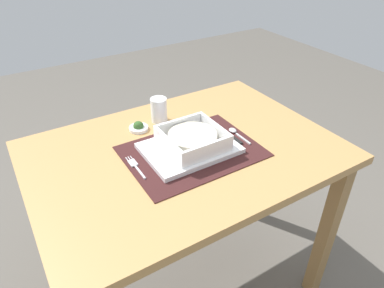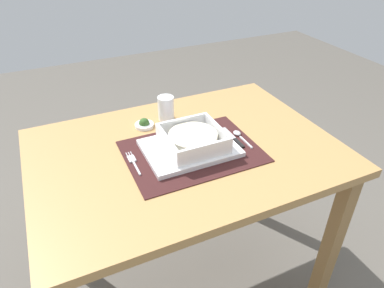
{
  "view_description": "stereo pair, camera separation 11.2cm",
  "coord_description": "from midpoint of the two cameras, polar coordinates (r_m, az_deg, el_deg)",
  "views": [
    {
      "loc": [
        -0.48,
        -0.83,
        1.38
      ],
      "look_at": [
        0.01,
        -0.03,
        0.75
      ],
      "focal_mm": 32.65,
      "sensor_mm": 36.0,
      "label": 1
    },
    {
      "loc": [
        -0.38,
        -0.88,
        1.38
      ],
      "look_at": [
        0.01,
        -0.03,
        0.75
      ],
      "focal_mm": 32.65,
      "sensor_mm": 36.0,
      "label": 2
    }
  ],
  "objects": [
    {
      "name": "placemat",
      "position": [
        1.14,
        2.82,
        -1.29
      ],
      "size": [
        0.43,
        0.32,
        0.0
      ],
      "primitive_type": "cube",
      "color": "#381919",
      "rests_on": "dining_table"
    },
    {
      "name": "condiment_saucer",
      "position": [
        1.27,
        -5.32,
        3.17
      ],
      "size": [
        0.07,
        0.07,
        0.04
      ],
      "color": "white",
      "rests_on": "dining_table"
    },
    {
      "name": "fork",
      "position": [
        1.09,
        -6.75,
        -2.93
      ],
      "size": [
        0.02,
        0.13,
        0.0
      ],
      "rotation": [
        0.0,
        0.0,
        -0.02
      ],
      "color": "silver",
      "rests_on": "placemat"
    },
    {
      "name": "porridge_bowl",
      "position": [
        1.13,
        3.0,
        0.67
      ],
      "size": [
        0.19,
        0.19,
        0.06
      ],
      "color": "white",
      "rests_on": "serving_plate"
    },
    {
      "name": "drinking_glass",
      "position": [
        1.3,
        -1.8,
        5.56
      ],
      "size": [
        0.06,
        0.06,
        0.09
      ],
      "color": "white",
      "rests_on": "dining_table"
    },
    {
      "name": "butter_knife",
      "position": [
        1.21,
        9.56,
        0.81
      ],
      "size": [
        0.01,
        0.14,
        0.01
      ],
      "rotation": [
        0.0,
        0.0,
        0.02
      ],
      "color": "black",
      "rests_on": "placemat"
    },
    {
      "name": "dining_table",
      "position": [
        1.22,
        1.59,
        -4.83
      ],
      "size": [
        1.0,
        0.71,
        0.72
      ],
      "color": "#B2844C",
      "rests_on": "ground"
    },
    {
      "name": "ground_plane",
      "position": [
        1.67,
        1.24,
        -21.67
      ],
      "size": [
        6.0,
        6.0,
        0.0
      ],
      "primitive_type": "plane",
      "color": "#59544C"
    },
    {
      "name": "spoon",
      "position": [
        1.23,
        10.34,
        1.32
      ],
      "size": [
        0.02,
        0.11,
        0.01
      ],
      "rotation": [
        0.0,
        0.0,
        0.08
      ],
      "color": "silver",
      "rests_on": "placemat"
    },
    {
      "name": "serving_plate",
      "position": [
        1.14,
        2.42,
        -0.73
      ],
      "size": [
        0.29,
        0.22,
        0.02
      ],
      "primitive_type": "cube",
      "color": "white",
      "rests_on": "placemat"
    }
  ]
}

